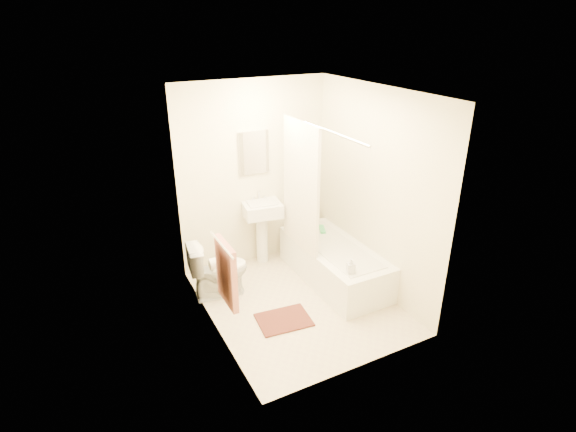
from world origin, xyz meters
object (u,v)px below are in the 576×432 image
toilet (219,269)px  sink (262,230)px  bathtub (334,263)px  bath_mat (284,320)px  soap_bottle (351,266)px

toilet → sink: size_ratio=0.73×
bathtub → bath_mat: bearing=-152.9°
bath_mat → sink: bearing=75.3°
sink → bath_mat: 1.42m
sink → bathtub: (0.61, -0.82, -0.24)m
bath_mat → soap_bottle: soap_bottle is taller
toilet → soap_bottle: size_ratio=3.70×
bath_mat → bathtub: bearing=27.1°
toilet → sink: bearing=-51.3°
bath_mat → soap_bottle: bearing=-9.3°
bath_mat → soap_bottle: (0.76, -0.12, 0.54)m
toilet → soap_bottle: 1.55m
sink → bath_mat: sink is taller
toilet → bathtub: toilet is taller
toilet → sink: (0.78, 0.49, 0.13)m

